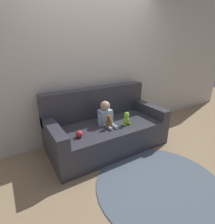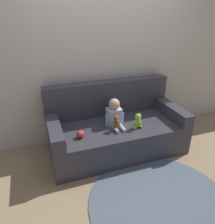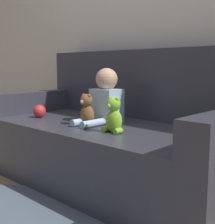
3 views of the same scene
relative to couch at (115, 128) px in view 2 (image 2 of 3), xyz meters
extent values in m
plane|color=#9E8460|center=(0.00, -0.07, -0.31)|extent=(12.00, 12.00, 0.00)
cube|color=silver|center=(0.00, 0.48, 0.99)|extent=(8.00, 0.05, 2.60)
cube|color=#383842|center=(0.00, -0.07, -0.10)|extent=(1.89, 0.92, 0.43)
cube|color=#383842|center=(0.00, 0.30, 0.37)|extent=(1.89, 0.18, 0.51)
cube|color=#383842|center=(-0.86, -0.07, 0.20)|extent=(0.16, 0.92, 0.18)
cube|color=#383842|center=(0.86, -0.07, 0.20)|extent=(0.16, 0.92, 0.18)
cube|color=silver|center=(-0.04, -0.06, 0.23)|extent=(0.19, 0.16, 0.24)
sphere|color=tan|center=(-0.04, -0.06, 0.41)|extent=(0.15, 0.15, 0.15)
cylinder|color=silver|center=(-0.08, -0.23, 0.14)|extent=(0.05, 0.20, 0.05)
cylinder|color=silver|center=(0.01, -0.23, 0.14)|extent=(0.05, 0.20, 0.05)
cylinder|color=silver|center=(-0.15, -0.08, 0.19)|extent=(0.04, 0.04, 0.16)
cylinder|color=silver|center=(0.07, -0.08, 0.19)|extent=(0.04, 0.04, 0.16)
ellipsoid|color=brown|center=(-0.06, -0.22, 0.18)|extent=(0.10, 0.08, 0.14)
sphere|color=brown|center=(-0.06, -0.22, 0.28)|extent=(0.08, 0.08, 0.08)
sphere|color=brown|center=(-0.09, -0.22, 0.31)|extent=(0.02, 0.02, 0.02)
sphere|color=brown|center=(-0.04, -0.22, 0.31)|extent=(0.02, 0.02, 0.02)
sphere|color=beige|center=(-0.06, -0.26, 0.27)|extent=(0.03, 0.03, 0.03)
cylinder|color=brown|center=(-0.11, -0.24, 0.13)|extent=(0.03, 0.05, 0.03)
cylinder|color=brown|center=(-0.02, -0.24, 0.13)|extent=(0.03, 0.05, 0.03)
ellipsoid|color=#8CD133|center=(0.22, -0.27, 0.18)|extent=(0.10, 0.09, 0.14)
sphere|color=#8CD133|center=(0.22, -0.27, 0.28)|extent=(0.09, 0.09, 0.09)
sphere|color=#8CD133|center=(0.19, -0.27, 0.31)|extent=(0.02, 0.02, 0.02)
sphere|color=#8CD133|center=(0.25, -0.27, 0.31)|extent=(0.02, 0.02, 0.02)
sphere|color=beige|center=(0.22, -0.31, 0.27)|extent=(0.03, 0.03, 0.03)
cylinder|color=#8CD133|center=(0.18, -0.28, 0.13)|extent=(0.03, 0.05, 0.03)
cylinder|color=#8CD133|center=(0.27, -0.28, 0.13)|extent=(0.03, 0.05, 0.03)
sphere|color=red|center=(-0.56, -0.25, 0.16)|extent=(0.10, 0.10, 0.10)
cylinder|color=slate|center=(0.08, -1.16, -0.31)|extent=(1.56, 1.56, 0.01)
camera|label=1|loc=(-1.34, -2.26, 1.30)|focal=28.00mm
camera|label=2|loc=(-1.03, -2.57, 1.59)|focal=35.00mm
camera|label=3|loc=(1.45, -1.62, 0.50)|focal=50.00mm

